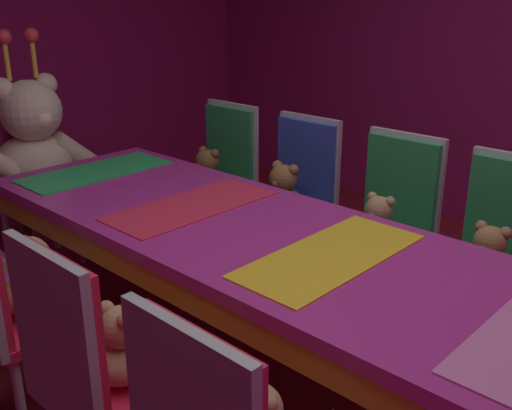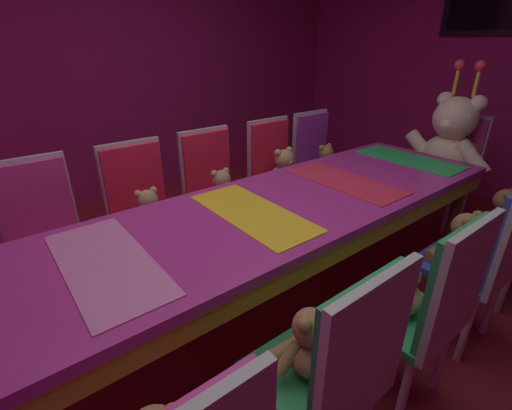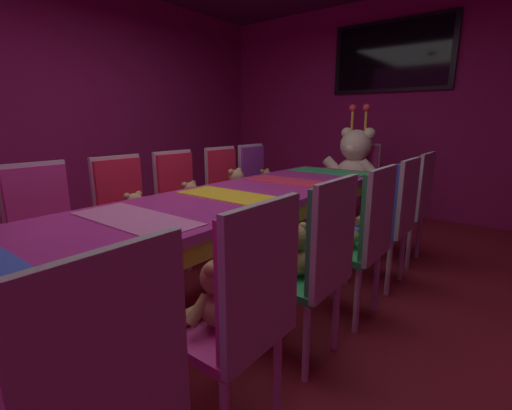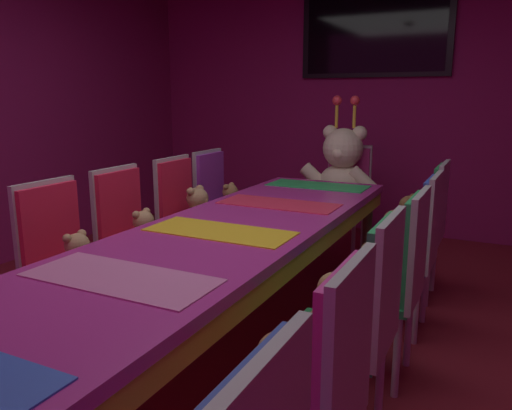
{
  "view_description": "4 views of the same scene",
  "coord_description": "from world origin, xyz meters",
  "px_view_note": "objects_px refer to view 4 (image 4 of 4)",
  "views": [
    {
      "loc": [
        -1.58,
        -1.13,
        1.63
      ],
      "look_at": [
        0.25,
        0.6,
        0.72
      ],
      "focal_mm": 41.83,
      "sensor_mm": 36.0,
      "label": 1
    },
    {
      "loc": [
        1.33,
        -1.02,
        1.56
      ],
      "look_at": [
        -0.19,
        0.17,
        0.67
      ],
      "focal_mm": 24.98,
      "sensor_mm": 36.0,
      "label": 2
    },
    {
      "loc": [
        1.61,
        -1.78,
        1.24
      ],
      "look_at": [
        0.11,
        0.15,
        0.66
      ],
      "focal_mm": 24.88,
      "sensor_mm": 36.0,
      "label": 3
    },
    {
      "loc": [
        1.27,
        -2.15,
        1.42
      ],
      "look_at": [
        -0.05,
        0.52,
        0.78
      ],
      "focal_mm": 35.15,
      "sensor_mm": 36.0,
      "label": 4
    }
  ],
  "objects_px": {
    "teddy_right_3": "(371,269)",
    "chair_right_4": "(418,238)",
    "chair_left_3": "(127,228)",
    "chair_left_5": "(216,197)",
    "banquet_table": "(220,247)",
    "teddy_right_1": "(277,378)",
    "chair_right_2": "(367,309)",
    "teddy_right_5": "(408,217)",
    "wall_tv": "(375,32)",
    "chair_right_1": "(322,384)",
    "throne_chair": "(347,187)",
    "chair_left_4": "(182,209)",
    "teddy_left_2": "(79,260)",
    "chair_right_5": "(429,217)",
    "chair_left_2": "(59,252)",
    "teddy_left_3": "(145,234)",
    "chair_right_3": "(400,268)",
    "teddy_left_4": "(198,211)",
    "teddy_right_2": "(332,307)",
    "teddy_left_5": "(231,201)",
    "king_teddy_bear": "(342,172)",
    "teddy_right_4": "(394,236)"
  },
  "relations": [
    {
      "from": "teddy_left_4",
      "to": "chair_right_3",
      "type": "xyz_separation_m",
      "value": [
        1.56,
        -0.61,
        -0.0
      ]
    },
    {
      "from": "chair_left_2",
      "to": "teddy_left_2",
      "type": "height_order",
      "value": "chair_left_2"
    },
    {
      "from": "wall_tv",
      "to": "chair_right_1",
      "type": "bearing_deg",
      "value": -77.84
    },
    {
      "from": "teddy_right_5",
      "to": "wall_tv",
      "type": "bearing_deg",
      "value": -67.14
    },
    {
      "from": "teddy_left_5",
      "to": "chair_right_4",
      "type": "height_order",
      "value": "chair_right_4"
    },
    {
      "from": "chair_right_1",
      "to": "teddy_right_1",
      "type": "bearing_deg",
      "value": 0.0
    },
    {
      "from": "chair_left_5",
      "to": "chair_right_2",
      "type": "relative_size",
      "value": 1.0
    },
    {
      "from": "teddy_right_3",
      "to": "king_teddy_bear",
      "type": "height_order",
      "value": "king_teddy_bear"
    },
    {
      "from": "chair_right_1",
      "to": "throne_chair",
      "type": "height_order",
      "value": "same"
    },
    {
      "from": "chair_left_2",
      "to": "chair_left_5",
      "type": "height_order",
      "value": "same"
    },
    {
      "from": "chair_left_4",
      "to": "teddy_left_3",
      "type": "bearing_deg",
      "value": -77.49
    },
    {
      "from": "chair_right_4",
      "to": "throne_chair",
      "type": "distance_m",
      "value": 1.7
    },
    {
      "from": "teddy_right_3",
      "to": "chair_right_4",
      "type": "xyz_separation_m",
      "value": [
        0.14,
        0.59,
        0.02
      ]
    },
    {
      "from": "chair_right_2",
      "to": "teddy_right_2",
      "type": "height_order",
      "value": "chair_right_2"
    },
    {
      "from": "chair_right_1",
      "to": "teddy_right_2",
      "type": "bearing_deg",
      "value": -74.95
    },
    {
      "from": "teddy_right_3",
      "to": "throne_chair",
      "type": "distance_m",
      "value": 2.18
    },
    {
      "from": "teddy_right_5",
      "to": "teddy_left_2",
      "type": "bearing_deg",
      "value": 51.12
    },
    {
      "from": "chair_right_1",
      "to": "teddy_right_5",
      "type": "xyz_separation_m",
      "value": [
        -0.15,
        2.31,
        -0.02
      ]
    },
    {
      "from": "teddy_right_3",
      "to": "teddy_right_4",
      "type": "relative_size",
      "value": 0.87
    },
    {
      "from": "teddy_right_1",
      "to": "teddy_right_2",
      "type": "bearing_deg",
      "value": -88.57
    },
    {
      "from": "teddy_left_3",
      "to": "chair_right_2",
      "type": "relative_size",
      "value": 0.29
    },
    {
      "from": "throne_chair",
      "to": "wall_tv",
      "type": "height_order",
      "value": "wall_tv"
    },
    {
      "from": "teddy_left_4",
      "to": "teddy_left_5",
      "type": "distance_m",
      "value": 0.52
    },
    {
      "from": "wall_tv",
      "to": "teddy_right_3",
      "type": "bearing_deg",
      "value": -75.65
    },
    {
      "from": "teddy_right_1",
      "to": "teddy_right_2",
      "type": "height_order",
      "value": "teddy_right_1"
    },
    {
      "from": "teddy_right_4",
      "to": "teddy_right_5",
      "type": "bearing_deg",
      "value": -88.35
    },
    {
      "from": "chair_left_4",
      "to": "teddy_right_1",
      "type": "xyz_separation_m",
      "value": [
        1.55,
        -1.74,
        -0.02
      ]
    },
    {
      "from": "chair_left_2",
      "to": "chair_left_3",
      "type": "distance_m",
      "value": 0.56
    },
    {
      "from": "chair_right_3",
      "to": "teddy_right_5",
      "type": "xyz_separation_m",
      "value": [
        -0.17,
        1.18,
        -0.02
      ]
    },
    {
      "from": "teddy_left_4",
      "to": "chair_right_2",
      "type": "xyz_separation_m",
      "value": [
        1.54,
        -1.16,
        -0.0
      ]
    },
    {
      "from": "chair_right_4",
      "to": "chair_right_5",
      "type": "bearing_deg",
      "value": -88.22
    },
    {
      "from": "throne_chair",
      "to": "chair_left_4",
      "type": "bearing_deg",
      "value": -30.19
    },
    {
      "from": "banquet_table",
      "to": "teddy_left_2",
      "type": "relative_size",
      "value": 12.5
    },
    {
      "from": "chair_left_3",
      "to": "teddy_left_3",
      "type": "height_order",
      "value": "chair_left_3"
    },
    {
      "from": "chair_right_2",
      "to": "teddy_right_5",
      "type": "relative_size",
      "value": 3.27
    },
    {
      "from": "chair_right_2",
      "to": "chair_right_5",
      "type": "xyz_separation_m",
      "value": [
        0.0,
        1.72,
        0.0
      ]
    },
    {
      "from": "teddy_right_4",
      "to": "chair_right_5",
      "type": "height_order",
      "value": "chair_right_5"
    },
    {
      "from": "chair_left_3",
      "to": "teddy_right_3",
      "type": "xyz_separation_m",
      "value": [
        1.58,
        -0.01,
        -0.02
      ]
    },
    {
      "from": "banquet_table",
      "to": "teddy_right_1",
      "type": "distance_m",
      "value": 1.13
    },
    {
      "from": "teddy_right_5",
      "to": "king_teddy_bear",
      "type": "relative_size",
      "value": 0.31
    },
    {
      "from": "chair_right_1",
      "to": "teddy_left_2",
      "type": "bearing_deg",
      "value": -20.45
    },
    {
      "from": "chair_right_3",
      "to": "wall_tv",
      "type": "distance_m",
      "value": 3.31
    },
    {
      "from": "chair_left_3",
      "to": "chair_left_5",
      "type": "xyz_separation_m",
      "value": [
        -0.01,
        1.12,
        0.0
      ]
    },
    {
      "from": "teddy_left_5",
      "to": "chair_right_4",
      "type": "xyz_separation_m",
      "value": [
        1.58,
        -0.54,
        0.02
      ]
    },
    {
      "from": "banquet_table",
      "to": "chair_left_2",
      "type": "relative_size",
      "value": 3.59
    },
    {
      "from": "banquet_table",
      "to": "teddy_left_2",
      "type": "xyz_separation_m",
      "value": [
        -0.69,
        -0.3,
        -0.08
      ]
    },
    {
      "from": "throne_chair",
      "to": "teddy_right_1",
      "type": "bearing_deg",
      "value": 12.65
    },
    {
      "from": "teddy_left_5",
      "to": "king_teddy_bear",
      "type": "height_order",
      "value": "king_teddy_bear"
    },
    {
      "from": "chair_right_1",
      "to": "wall_tv",
      "type": "height_order",
      "value": "wall_tv"
    },
    {
      "from": "chair_left_5",
      "to": "teddy_right_1",
      "type": "distance_m",
      "value": 2.75
    }
  ]
}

